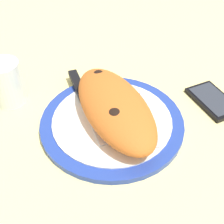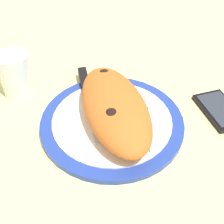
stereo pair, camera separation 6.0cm
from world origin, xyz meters
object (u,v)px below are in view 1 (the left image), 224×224
Objects in this scene: plate at (112,122)px; water_glass at (7,85)px; knife at (82,94)px; smartphone at (213,100)px; calzone at (115,107)px; fork at (149,112)px.

water_glass is (11.82, 20.69, 3.46)cm from plate.
knife reaches higher than smartphone.
fork is at bearing -86.96° from calzone.
calzone reaches higher than plate.
fork is 1.25× the size of smartphone.
calzone is 1.75× the size of fork.
plate is at bearing 96.32° from smartphone.
fork reaches higher than plate.
water_glass is (3.16, 15.56, 2.14)cm from knife.
plate is 10.15cm from knife.
fork is (0.39, -7.33, -3.00)cm from calzone.
water_glass reaches higher than calzone.
calzone is 7.93cm from fork.
calzone is at bearing 96.24° from smartphone.
calzone reaches higher than smartphone.
calzone is at bearing -80.44° from plate.
fork is at bearing -122.10° from knife.
calzone is 23.22cm from smartphone.
water_glass is at bearing 61.13° from calzone.
smartphone is 45.08cm from water_glass.
plate is 23.43cm from smartphone.
calzone is at bearing 93.04° from fork.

